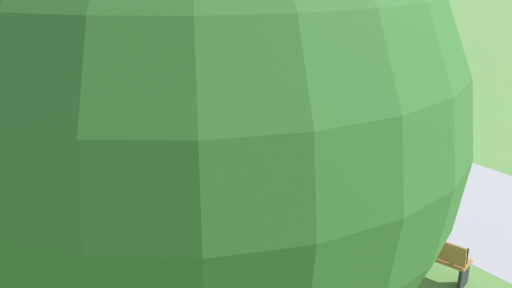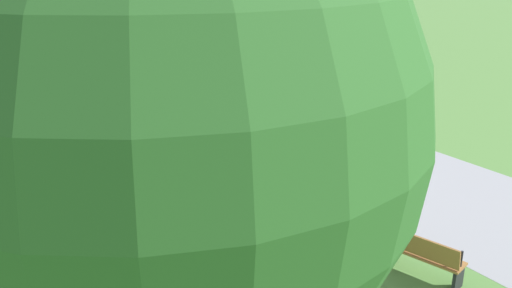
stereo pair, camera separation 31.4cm
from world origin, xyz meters
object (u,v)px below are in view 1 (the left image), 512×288
object	(u,v)px
bench_2	(238,143)
lamp_post	(310,67)
bench_0	(148,111)
bench_3	(290,167)
person_seated	(239,134)
bench_1	(192,124)
bench_5	(423,251)
tree_0	(199,124)
tree_2	(92,28)
bench_4	(349,201)

from	to	relation	value
bench_2	lamp_post	world-z (taller)	lamp_post
bench_0	bench_3	world-z (taller)	same
person_seated	bench_3	bearing A→B (deg)	-0.77
bench_1	bench_3	size ratio (longest dim) A/B	1.02
bench_5	tree_0	xyz separation A→B (m)	(1.77, -5.55, 3.88)
bench_2	bench_3	distance (m)	2.31
tree_0	tree_2	distance (m)	5.22
tree_0	lamp_post	distance (m)	10.94
bench_4	tree_2	xyz separation A→B (m)	(-1.08, -4.93, 3.98)
bench_0	bench_2	xyz separation A→B (m)	(4.56, 0.64, 0.00)
bench_0	bench_4	bearing A→B (deg)	15.97
bench_1	person_seated	distance (m)	2.13
person_seated	lamp_post	size ratio (longest dim) A/B	0.32
tree_2	lamp_post	world-z (taller)	tree_2
bench_4	person_seated	distance (m)	4.82
bench_4	person_seated	xyz separation A→B (m)	(-4.80, 0.36, 0.17)
bench_4	tree_0	size ratio (longest dim) A/B	0.26
person_seated	lamp_post	world-z (taller)	lamp_post
bench_5	tree_0	world-z (taller)	tree_0
bench_2	bench_1	bearing A→B (deg)	-172.04
bench_1	bench_4	xyz separation A→B (m)	(6.90, 0.00, 0.00)
person_seated	tree_2	xyz separation A→B (m)	(3.72, -5.29, 3.81)
bench_4	tree_2	size ratio (longest dim) A/B	0.27
bench_1	tree_2	xyz separation A→B (m)	(5.82, -4.93, 3.98)
bench_1	tree_2	world-z (taller)	tree_2
bench_1	tree_0	distance (m)	13.05
tree_0	tree_2	world-z (taller)	tree_0
bench_1	bench_4	world-z (taller)	same
bench_0	person_seated	size ratio (longest dim) A/B	1.39
bench_2	bench_5	size ratio (longest dim) A/B	0.97
bench_3	bench_5	xyz separation A→B (m)	(4.56, -0.64, 0.00)
bench_4	lamp_post	size ratio (longest dim) A/B	0.44
tree_0	bench_3	bearing A→B (deg)	135.64
bench_1	lamp_post	distance (m)	4.46
person_seated	bench_1	bearing A→B (deg)	-167.49
bench_5	person_seated	xyz separation A→B (m)	(-7.07, 0.79, 0.17)
bench_0	bench_1	world-z (taller)	same
bench_5	bench_0	bearing A→B (deg)	166.68
bench_3	bench_4	distance (m)	2.31
bench_0	bench_1	size ratio (longest dim) A/B	1.01
bench_4	person_seated	world-z (taller)	person_seated
bench_0	bench_1	bearing A→B (deg)	23.92
bench_5	tree_2	distance (m)	6.88
bench_3	bench_5	world-z (taller)	same
bench_5	person_seated	world-z (taller)	person_seated
bench_4	bench_0	bearing A→B (deg)	174.66
bench_5	bench_4	bearing A→B (deg)	156.08
person_seated	tree_2	world-z (taller)	tree_2
bench_3	lamp_post	xyz separation A→B (m)	(-1.15, 1.61, 2.16)
bench_3	tree_2	bearing A→B (deg)	-79.36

